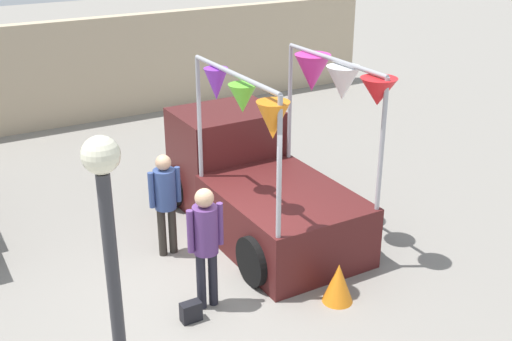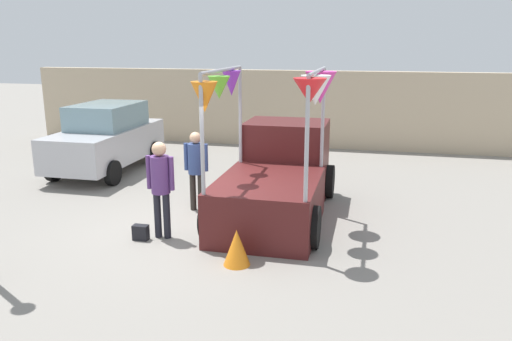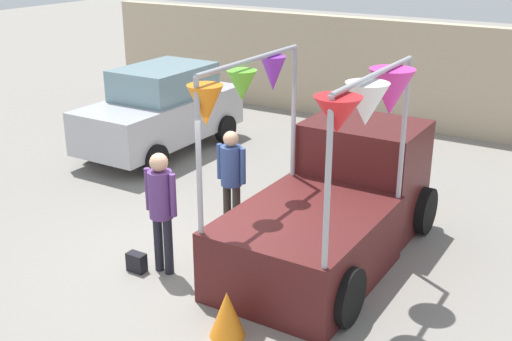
% 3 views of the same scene
% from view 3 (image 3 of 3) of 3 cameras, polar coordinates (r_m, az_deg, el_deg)
% --- Properties ---
extents(ground_plane, '(60.00, 60.00, 0.00)m').
position_cam_3_polar(ground_plane, '(9.58, -4.93, -8.37)').
color(ground_plane, gray).
extents(vendor_truck, '(2.40, 4.15, 3.05)m').
position_cam_3_polar(vendor_truck, '(9.65, 7.27, -2.41)').
color(vendor_truck, '#4C1919').
rests_on(vendor_truck, ground).
extents(parked_car, '(1.88, 4.00, 1.88)m').
position_cam_3_polar(parked_car, '(14.27, -8.35, 5.39)').
color(parked_car, '#B7B7BC').
rests_on(parked_car, ground).
extents(person_customer, '(0.53, 0.34, 1.80)m').
position_cam_3_polar(person_customer, '(8.99, -8.44, -2.72)').
color(person_customer, black).
rests_on(person_customer, ground).
extents(person_vendor, '(0.53, 0.34, 1.71)m').
position_cam_3_polar(person_vendor, '(10.17, -2.21, -0.12)').
color(person_vendor, '#2D2823').
rests_on(person_vendor, ground).
extents(handbag, '(0.28, 0.16, 0.28)m').
position_cam_3_polar(handbag, '(9.48, -10.57, -8.02)').
color(handbag, black).
rests_on(handbag, ground).
extents(brick_boundary_wall, '(18.00, 0.36, 2.60)m').
position_cam_3_polar(brick_boundary_wall, '(16.36, 13.00, 8.30)').
color(brick_boundary_wall, tan).
rests_on(brick_boundary_wall, ground).
extents(folded_kite_bundle_tangerine, '(0.62, 0.62, 0.60)m').
position_cam_3_polar(folded_kite_bundle_tangerine, '(7.90, -2.59, -12.62)').
color(folded_kite_bundle_tangerine, orange).
rests_on(folded_kite_bundle_tangerine, ground).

